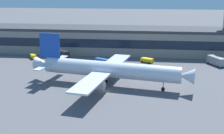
% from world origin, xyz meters
% --- Properties ---
extents(ground_plane, '(600.00, 600.00, 0.00)m').
position_xyz_m(ground_plane, '(0.00, 0.00, 0.00)').
color(ground_plane, '#56565B').
extents(terminal_building, '(160.34, 18.24, 11.63)m').
position_xyz_m(terminal_building, '(0.00, 53.44, 5.84)').
color(terminal_building, gray).
rests_on(terminal_building, ground_plane).
extents(airliner, '(51.75, 44.52, 15.74)m').
position_xyz_m(airliner, '(-0.04, 5.75, 5.23)').
color(airliner, silver).
rests_on(airliner, ground_plane).
extents(catering_truck, '(7.29, 6.45, 4.15)m').
position_xyz_m(catering_truck, '(-23.23, 36.03, 2.29)').
color(catering_truck, black).
rests_on(catering_truck, ground_plane).
extents(belt_loader, '(6.55, 4.90, 1.95)m').
position_xyz_m(belt_loader, '(-5.50, 32.51, 1.15)').
color(belt_loader, '#2651A5').
rests_on(belt_loader, ground_plane).
extents(follow_me_car, '(3.99, 4.73, 1.85)m').
position_xyz_m(follow_me_car, '(-36.38, 37.22, 1.09)').
color(follow_me_car, yellow).
rests_on(follow_me_car, ground_plane).
extents(pushback_tractor, '(5.46, 4.60, 1.75)m').
position_xyz_m(pushback_tractor, '(12.08, 36.35, 1.05)').
color(pushback_tractor, yellow).
rests_on(pushback_tractor, ground_plane).
extents(fuel_truck, '(6.30, 8.76, 3.35)m').
position_xyz_m(fuel_truck, '(39.11, 35.23, 1.88)').
color(fuel_truck, gray).
rests_on(fuel_truck, ground_plane).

